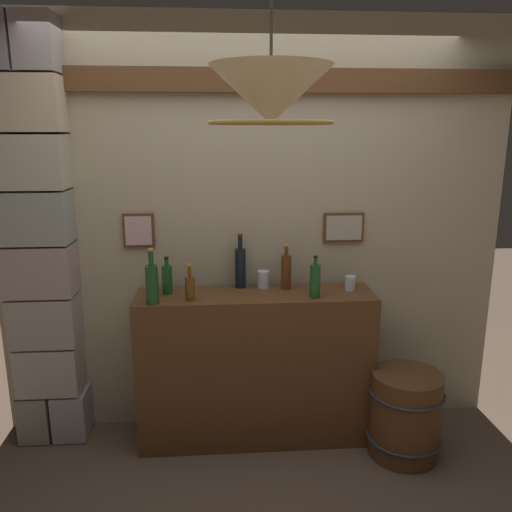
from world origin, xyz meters
TOP-DOWN VIEW (x-y plane):
  - panelled_rear_partition at (-0.00, 1.10)m, footprint 3.25×0.15m
  - stone_pillar at (-1.30, 0.97)m, footprint 0.44×0.30m
  - bar_shelf_unit at (0.00, 0.83)m, footprint 1.46×0.37m
  - liquor_bottle_vodka at (-0.39, 0.74)m, footprint 0.06×0.06m
  - liquor_bottle_tequila at (-0.60, 0.70)m, footprint 0.07×0.07m
  - liquor_bottle_amaro at (0.35, 0.74)m, footprint 0.06×0.06m
  - liquor_bottle_mezcal at (0.20, 0.92)m, footprint 0.06×0.06m
  - liquor_bottle_vermouth at (-0.08, 0.97)m, footprint 0.07×0.07m
  - liquor_bottle_rum at (-0.53, 0.88)m, footprint 0.06×0.06m
  - glass_tumbler_rocks at (0.59, 0.86)m, footprint 0.07×0.07m
  - glass_tumbler_highball at (0.06, 0.96)m, footprint 0.07×0.07m
  - pendant_lamp at (-0.02, -0.16)m, footprint 0.47×0.47m
  - wooden_barrel at (0.89, 0.58)m, footprint 0.45×0.45m

SIDE VIEW (x-z plane):
  - wooden_barrel at x=0.89m, z-range 0.00..0.53m
  - bar_shelf_unit at x=0.00m, z-range 0.00..0.98m
  - glass_tumbler_rocks at x=0.59m, z-range 0.98..1.07m
  - glass_tumbler_highball at x=0.06m, z-range 0.98..1.08m
  - liquor_bottle_vodka at x=-0.39m, z-range 0.95..1.17m
  - liquor_bottle_rum at x=-0.53m, z-range 0.96..1.19m
  - liquor_bottle_amaro at x=0.35m, z-range 0.95..1.21m
  - liquor_bottle_mezcal at x=0.20m, z-range 0.95..1.23m
  - liquor_bottle_tequila at x=-0.60m, z-range 0.94..1.26m
  - liquor_bottle_vermouth at x=-0.08m, z-range 0.94..1.29m
  - stone_pillar at x=-1.30m, z-range 0.03..2.59m
  - panelled_rear_partition at x=0.00m, z-range 0.06..2.69m
  - pendant_lamp at x=-0.02m, z-range 1.83..2.31m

